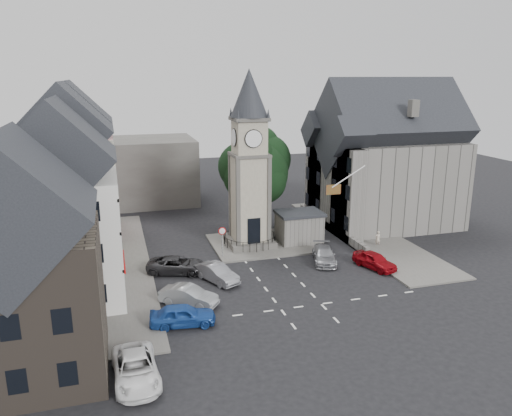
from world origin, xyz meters
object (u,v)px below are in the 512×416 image
object	(u,v)px
car_east_red	(374,260)
pedestrian	(378,239)
car_west_blue	(183,315)
clock_tower	(249,161)
stone_shelter	(299,227)

from	to	relation	value
car_east_red	pedestrian	world-z (taller)	pedestrian
car_west_blue	pedestrian	size ratio (longest dim) A/B	2.73
car_west_blue	car_east_red	size ratio (longest dim) A/B	1.05
clock_tower	car_east_red	distance (m)	14.10
car_west_blue	clock_tower	bearing A→B (deg)	-23.95
car_east_red	pedestrian	size ratio (longest dim) A/B	2.60
clock_tower	stone_shelter	distance (m)	8.15
car_west_blue	stone_shelter	bearing A→B (deg)	-37.42
clock_tower	car_west_blue	xyz separation A→B (m)	(-8.33, -13.86, -7.40)
car_west_blue	pedestrian	distance (m)	22.29
car_west_blue	pedestrian	xyz separation A→B (m)	(19.83, 10.18, 0.05)
car_west_blue	car_east_red	distance (m)	17.68
stone_shelter	car_west_blue	xyz separation A→B (m)	(-13.13, -13.37, -0.83)
stone_shelter	car_east_red	distance (m)	8.82
stone_shelter	clock_tower	bearing A→B (deg)	174.16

